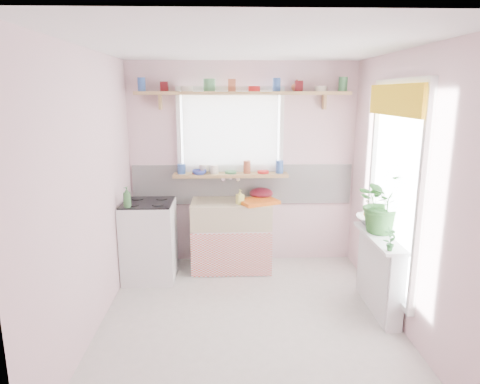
{
  "coord_description": "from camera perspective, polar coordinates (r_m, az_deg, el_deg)",
  "views": [
    {
      "loc": [
        -0.21,
        -3.68,
        2.12
      ],
      "look_at": [
        -0.07,
        0.55,
        1.14
      ],
      "focal_mm": 32.0,
      "sensor_mm": 36.0,
      "label": 1
    }
  ],
  "objects": [
    {
      "name": "sill_crockery",
      "position": [
        5.24,
        -1.45,
        3.09
      ],
      "size": [
        1.35,
        0.11,
        0.12
      ],
      "color": "#3359A5",
      "rests_on": "windowsill"
    },
    {
      "name": "fruit_bowl",
      "position": [
        4.72,
        17.21,
        -3.58
      ],
      "size": [
        0.39,
        0.39,
        0.08
      ],
      "primitive_type": "imported",
      "rotation": [
        0.0,
        0.0,
        -0.21
      ],
      "color": "silver",
      "rests_on": "radiator_ledge"
    },
    {
      "name": "jade_plant",
      "position": [
        4.41,
        18.56,
        -1.33
      ],
      "size": [
        0.65,
        0.6,
        0.6
      ],
      "primitive_type": "imported",
      "rotation": [
        0.0,
        0.0,
        0.27
      ],
      "color": "#2E6729",
      "rests_on": "radiator_ledge"
    },
    {
      "name": "herb_pot",
      "position": [
        3.96,
        19.4,
        -5.99
      ],
      "size": [
        0.13,
        0.11,
        0.21
      ],
      "primitive_type": "imported",
      "rotation": [
        0.0,
        0.0,
        0.33
      ],
      "color": "#29662B",
      "rests_on": "radiator_ledge"
    },
    {
      "name": "windowsill",
      "position": [
        5.25,
        -1.25,
        2.28
      ],
      "size": [
        1.4,
        0.22,
        0.04
      ],
      "primitive_type": "cube",
      "color": "tan",
      "rests_on": "room"
    },
    {
      "name": "shelf_crockery",
      "position": [
        5.15,
        0.14,
        13.88
      ],
      "size": [
        2.47,
        0.11,
        0.12
      ],
      "color": "#3359A5",
      "rests_on": "pine_shelf"
    },
    {
      "name": "pine_shelf",
      "position": [
        5.15,
        0.41,
        13.05
      ],
      "size": [
        2.52,
        0.24,
        0.04
      ],
      "primitive_type": "cube",
      "color": "tan",
      "rests_on": "room"
    },
    {
      "name": "sill_bowl",
      "position": [
        5.19,
        -5.46,
        2.64
      ],
      "size": [
        0.2,
        0.2,
        0.05
      ],
      "primitive_type": "imported",
      "rotation": [
        0.0,
        0.0,
        -0.19
      ],
      "color": "#374BB5",
      "rests_on": "windowsill"
    },
    {
      "name": "shelf_vase",
      "position": [
        5.28,
        7.58,
        13.9
      ],
      "size": [
        0.17,
        0.17,
        0.14
      ],
      "primitive_type": "imported",
      "rotation": [
        0.0,
        0.0,
        -0.4
      ],
      "color": "#AB5534",
      "rests_on": "pine_shelf"
    },
    {
      "name": "fruit",
      "position": [
        4.71,
        17.3,
        -2.83
      ],
      "size": [
        0.2,
        0.14,
        0.1
      ],
      "color": "orange",
      "rests_on": "fruit_bowl"
    },
    {
      "name": "dish_tray",
      "position": [
        5.05,
        2.46,
        -1.27
      ],
      "size": [
        0.52,
        0.47,
        0.04
      ],
      "primitive_type": "cube",
      "rotation": [
        0.0,
        0.0,
        0.42
      ],
      "color": "#D15A12",
      "rests_on": "sink_unit"
    },
    {
      "name": "cooker",
      "position": [
        5.09,
        -11.98,
        -6.29
      ],
      "size": [
        0.58,
        0.58,
        0.93
      ],
      "color": "white",
      "rests_on": "ground"
    },
    {
      "name": "room",
      "position": [
        4.68,
        8.82,
        3.68
      ],
      "size": [
        3.2,
        3.2,
        3.2
      ],
      "color": "silver",
      "rests_on": "ground"
    },
    {
      "name": "cooker_bottle",
      "position": [
        4.76,
        -14.84,
        -0.66
      ],
      "size": [
        0.11,
        0.12,
        0.23
      ],
      "primitive_type": "imported",
      "rotation": [
        0.0,
        0.0,
        -0.41
      ],
      "color": "#38713B",
      "rests_on": "cooker"
    },
    {
      "name": "soap_bottle_sink",
      "position": [
        4.99,
        0.0,
        -0.66
      ],
      "size": [
        0.1,
        0.1,
        0.17
      ],
      "primitive_type": "imported",
      "rotation": [
        0.0,
        0.0,
        0.43
      ],
      "color": "#DBD861",
      "rests_on": "sink_unit"
    },
    {
      "name": "sill_cup",
      "position": [
        5.3,
        -4.79,
        3.14
      ],
      "size": [
        0.17,
        0.17,
        0.1
      ],
      "primitive_type": "imported",
      "rotation": [
        0.0,
        0.0,
        0.31
      ],
      "color": "silver",
      "rests_on": "windowsill"
    },
    {
      "name": "sink_unit",
      "position": [
        5.25,
        -1.19,
        -5.72
      ],
      "size": [
        0.95,
        0.65,
        1.11
      ],
      "color": "white",
      "rests_on": "ground"
    },
    {
      "name": "colander",
      "position": [
        5.27,
        2.84,
        -0.16
      ],
      "size": [
        0.3,
        0.3,
        0.13
      ],
      "primitive_type": "ellipsoid",
      "rotation": [
        0.0,
        0.0,
        0.04
      ],
      "color": "#5A0F1C",
      "rests_on": "sink_unit"
    },
    {
      "name": "radiator_ledge",
      "position": [
        4.5,
        18.09,
        -10.13
      ],
      "size": [
        0.22,
        0.95,
        0.78
      ],
      "color": "white",
      "rests_on": "ground"
    }
  ]
}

